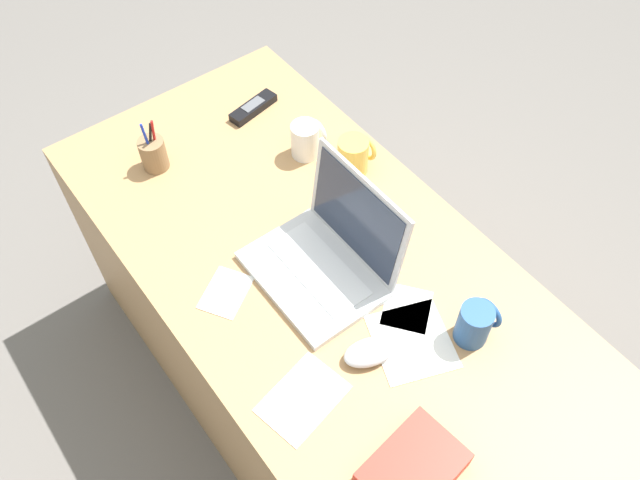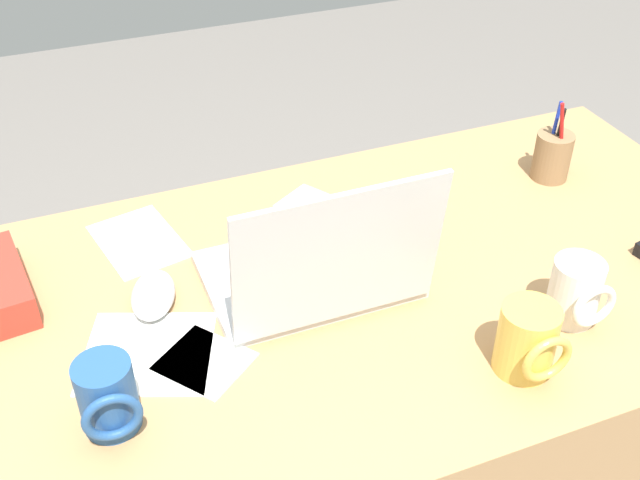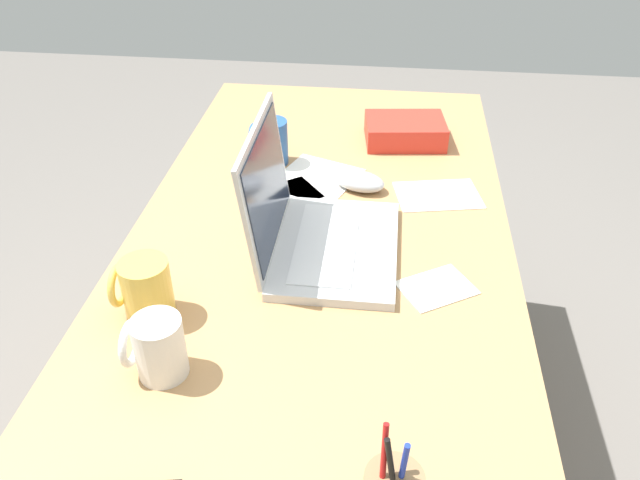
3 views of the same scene
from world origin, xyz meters
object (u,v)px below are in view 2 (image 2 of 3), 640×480
at_px(coffee_mug_tall, 108,398).
at_px(coffee_mug_spare, 528,341).
at_px(pen_holder, 552,155).
at_px(laptop, 317,269).
at_px(coffee_mug_white, 576,292).
at_px(computer_mouse, 153,295).

relative_size(coffee_mug_tall, coffee_mug_spare, 1.00).
relative_size(coffee_mug_spare, pen_holder, 0.64).
bearing_deg(laptop, coffee_mug_white, 150.52).
xyz_separation_m(coffee_mug_white, coffee_mug_tall, (0.67, -0.05, 0.00)).
height_order(computer_mouse, coffee_mug_white, coffee_mug_white).
bearing_deg(coffee_mug_spare, coffee_mug_tall, -11.20).
distance_m(coffee_mug_spare, pen_holder, 0.53).
bearing_deg(pen_holder, coffee_mug_spare, 51.15).
height_order(computer_mouse, coffee_mug_spare, coffee_mug_spare).
distance_m(laptop, pen_holder, 0.56).
height_order(laptop, pen_holder, laptop).
bearing_deg(computer_mouse, coffee_mug_spare, 162.47).
relative_size(laptop, computer_mouse, 2.83).
relative_size(computer_mouse, coffee_mug_tall, 1.08).
height_order(coffee_mug_white, coffee_mug_tall, coffee_mug_tall).
bearing_deg(coffee_mug_white, computer_mouse, -24.47).
relative_size(computer_mouse, coffee_mug_spare, 1.08).
height_order(coffee_mug_spare, pen_holder, pen_holder).
height_order(coffee_mug_white, coffee_mug_spare, coffee_mug_spare).
bearing_deg(coffee_mug_tall, pen_holder, -160.95).
height_order(laptop, coffee_mug_tall, laptop).
bearing_deg(coffee_mug_white, coffee_mug_tall, -3.92).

